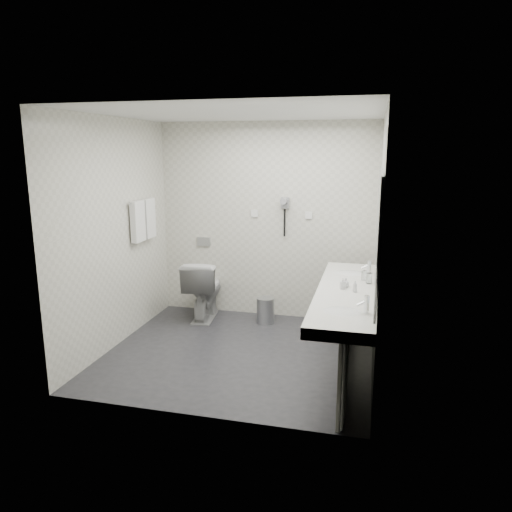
# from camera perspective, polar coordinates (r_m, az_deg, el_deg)

# --- Properties ---
(floor) EXTENTS (2.80, 2.80, 0.00)m
(floor) POSITION_cam_1_polar(r_m,az_deg,el_deg) (5.31, -2.00, -11.39)
(floor) COLOR #26252A
(floor) RESTS_ON ground
(ceiling) EXTENTS (2.80, 2.80, 0.00)m
(ceiling) POSITION_cam_1_polar(r_m,az_deg,el_deg) (4.87, -2.23, 16.61)
(ceiling) COLOR silver
(ceiling) RESTS_ON wall_back
(wall_back) EXTENTS (2.80, 0.00, 2.80)m
(wall_back) POSITION_cam_1_polar(r_m,az_deg,el_deg) (6.18, 1.20, 4.12)
(wall_back) COLOR beige
(wall_back) RESTS_ON floor
(wall_front) EXTENTS (2.80, 0.00, 2.80)m
(wall_front) POSITION_cam_1_polar(r_m,az_deg,el_deg) (3.73, -7.58, -1.55)
(wall_front) COLOR beige
(wall_front) RESTS_ON floor
(wall_left) EXTENTS (0.00, 2.60, 2.60)m
(wall_left) POSITION_cam_1_polar(r_m,az_deg,el_deg) (5.49, -16.33, 2.55)
(wall_left) COLOR beige
(wall_left) RESTS_ON floor
(wall_right) EXTENTS (0.00, 2.60, 2.60)m
(wall_right) POSITION_cam_1_polar(r_m,az_deg,el_deg) (4.76, 14.34, 1.20)
(wall_right) COLOR beige
(wall_right) RESTS_ON floor
(vanity_counter) EXTENTS (0.55, 2.20, 0.10)m
(vanity_counter) POSITION_cam_1_polar(r_m,az_deg,el_deg) (4.67, 10.68, -4.52)
(vanity_counter) COLOR silver
(vanity_counter) RESTS_ON floor
(vanity_panel) EXTENTS (0.03, 2.15, 0.75)m
(vanity_panel) POSITION_cam_1_polar(r_m,az_deg,el_deg) (4.81, 10.77, -9.38)
(vanity_panel) COLOR gray
(vanity_panel) RESTS_ON floor
(vanity_post_near) EXTENTS (0.06, 0.06, 0.75)m
(vanity_post_near) POSITION_cam_1_polar(r_m,az_deg,el_deg) (3.86, 10.31, -15.06)
(vanity_post_near) COLOR silver
(vanity_post_near) RESTS_ON floor
(vanity_post_far) EXTENTS (0.06, 0.06, 0.75)m
(vanity_post_far) POSITION_cam_1_polar(r_m,az_deg,el_deg) (5.79, 11.67, -5.62)
(vanity_post_far) COLOR silver
(vanity_post_far) RESTS_ON floor
(mirror) EXTENTS (0.02, 2.20, 1.05)m
(mirror) POSITION_cam_1_polar(r_m,az_deg,el_deg) (4.52, 14.30, 3.21)
(mirror) COLOR #B2BCC6
(mirror) RESTS_ON wall_right
(basin_near) EXTENTS (0.40, 0.31, 0.05)m
(basin_near) POSITION_cam_1_polar(r_m,az_deg,el_deg) (4.04, 10.15, -6.68)
(basin_near) COLOR white
(basin_near) RESTS_ON vanity_counter
(basin_far) EXTENTS (0.40, 0.31, 0.05)m
(basin_far) POSITION_cam_1_polar(r_m,az_deg,el_deg) (5.29, 11.11, -2.14)
(basin_far) COLOR white
(basin_far) RESTS_ON vanity_counter
(faucet_near) EXTENTS (0.04, 0.04, 0.15)m
(faucet_near) POSITION_cam_1_polar(r_m,az_deg,el_deg) (4.01, 12.99, -5.61)
(faucet_near) COLOR silver
(faucet_near) RESTS_ON vanity_counter
(faucet_far) EXTENTS (0.04, 0.04, 0.15)m
(faucet_far) POSITION_cam_1_polar(r_m,az_deg,el_deg) (5.26, 13.27, -1.30)
(faucet_far) COLOR silver
(faucet_far) RESTS_ON vanity_counter
(soap_bottle_a) EXTENTS (0.06, 0.06, 0.11)m
(soap_bottle_a) POSITION_cam_1_polar(r_m,az_deg,el_deg) (4.66, 10.26, -3.20)
(soap_bottle_a) COLOR beige
(soap_bottle_a) RESTS_ON vanity_counter
(soap_bottle_b) EXTENTS (0.10, 0.10, 0.09)m
(soap_bottle_b) POSITION_cam_1_polar(r_m,az_deg,el_deg) (4.73, 10.61, -3.11)
(soap_bottle_b) COLOR beige
(soap_bottle_b) RESTS_ON vanity_counter
(soap_bottle_c) EXTENTS (0.05, 0.05, 0.11)m
(soap_bottle_c) POSITION_cam_1_polar(r_m,az_deg,el_deg) (4.58, 11.67, -3.54)
(soap_bottle_c) COLOR beige
(soap_bottle_c) RESTS_ON vanity_counter
(glass_left) EXTENTS (0.07, 0.07, 0.11)m
(glass_left) POSITION_cam_1_polar(r_m,az_deg,el_deg) (4.90, 13.28, -2.59)
(glass_left) COLOR silver
(glass_left) RESTS_ON vanity_counter
(glass_right) EXTENTS (0.07, 0.07, 0.10)m
(glass_right) POSITION_cam_1_polar(r_m,az_deg,el_deg) (5.00, 12.71, -2.28)
(glass_right) COLOR silver
(glass_right) RESTS_ON vanity_counter
(toilet) EXTENTS (0.52, 0.81, 0.78)m
(toilet) POSITION_cam_1_polar(r_m,az_deg,el_deg) (6.27, -6.23, -3.91)
(toilet) COLOR white
(toilet) RESTS_ON floor
(flush_plate) EXTENTS (0.18, 0.02, 0.12)m
(flush_plate) POSITION_cam_1_polar(r_m,az_deg,el_deg) (6.46, -6.23, 1.71)
(flush_plate) COLOR #B2B5BA
(flush_plate) RESTS_ON wall_back
(pedal_bin) EXTENTS (0.30, 0.30, 0.31)m
(pedal_bin) POSITION_cam_1_polar(r_m,az_deg,el_deg) (6.11, 1.14, -6.53)
(pedal_bin) COLOR #B2B5BA
(pedal_bin) RESTS_ON floor
(bin_lid) EXTENTS (0.22, 0.22, 0.02)m
(bin_lid) POSITION_cam_1_polar(r_m,az_deg,el_deg) (6.06, 1.15, -5.06)
(bin_lid) COLOR #B2B5BA
(bin_lid) RESTS_ON pedal_bin
(towel_rail) EXTENTS (0.02, 0.62, 0.02)m
(towel_rail) POSITION_cam_1_polar(r_m,az_deg,el_deg) (5.90, -13.42, 6.32)
(towel_rail) COLOR silver
(towel_rail) RESTS_ON wall_left
(towel_near) EXTENTS (0.07, 0.24, 0.48)m
(towel_near) POSITION_cam_1_polar(r_m,az_deg,el_deg) (5.80, -13.85, 4.00)
(towel_near) COLOR white
(towel_near) RESTS_ON towel_rail
(towel_far) EXTENTS (0.07, 0.24, 0.48)m
(towel_far) POSITION_cam_1_polar(r_m,az_deg,el_deg) (6.05, -12.63, 4.40)
(towel_far) COLOR white
(towel_far) RESTS_ON towel_rail
(dryer_cradle) EXTENTS (0.10, 0.04, 0.14)m
(dryer_cradle) POSITION_cam_1_polar(r_m,az_deg,el_deg) (6.07, 3.46, 6.33)
(dryer_cradle) COLOR gray
(dryer_cradle) RESTS_ON wall_back
(dryer_barrel) EXTENTS (0.08, 0.14, 0.08)m
(dryer_barrel) POSITION_cam_1_polar(r_m,az_deg,el_deg) (6.00, 3.35, 6.54)
(dryer_barrel) COLOR gray
(dryer_barrel) RESTS_ON dryer_cradle
(dryer_cord) EXTENTS (0.02, 0.02, 0.35)m
(dryer_cord) POSITION_cam_1_polar(r_m,az_deg,el_deg) (6.09, 3.41, 3.97)
(dryer_cord) COLOR black
(dryer_cord) RESTS_ON dryer_cradle
(switch_plate_a) EXTENTS (0.09, 0.02, 0.09)m
(switch_plate_a) POSITION_cam_1_polar(r_m,az_deg,el_deg) (6.19, -0.18, 5.07)
(switch_plate_a) COLOR white
(switch_plate_a) RESTS_ON wall_back
(switch_plate_b) EXTENTS (0.09, 0.02, 0.09)m
(switch_plate_b) POSITION_cam_1_polar(r_m,az_deg,el_deg) (6.06, 6.28, 4.84)
(switch_plate_b) COLOR white
(switch_plate_b) RESTS_ON wall_back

